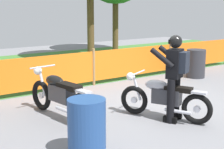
{
  "coord_description": "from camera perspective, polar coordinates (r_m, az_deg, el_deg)",
  "views": [
    {
      "loc": [
        -4.96,
        -5.46,
        2.25
      ],
      "look_at": [
        -1.22,
        -0.15,
        0.9
      ],
      "focal_mm": 53.99,
      "sensor_mm": 36.0,
      "label": 1
    }
  ],
  "objects": [
    {
      "name": "ground",
      "position": [
        7.71,
        6.79,
        -5.38
      ],
      "size": [
        24.0,
        24.0,
        0.02
      ],
      "primitive_type": "cube",
      "color": "gray"
    },
    {
      "name": "grass_verge",
      "position": [
        12.64,
        -11.52,
        1.28
      ],
      "size": [
        24.0,
        6.97,
        0.01
      ],
      "primitive_type": "cube",
      "color": "#427A33",
      "rests_on": "ground"
    },
    {
      "name": "barrier_fence",
      "position": [
        9.5,
        -3.12,
        1.38
      ],
      "size": [
        11.98,
        0.08,
        1.05
      ],
      "color": "#997547",
      "rests_on": "ground"
    },
    {
      "name": "motorcycle_lead",
      "position": [
        6.85,
        -8.84,
        -3.38
      ],
      "size": [
        0.61,
        2.07,
        0.98
      ],
      "rotation": [
        0.0,
        0.0,
        1.72
      ],
      "color": "black",
      "rests_on": "ground"
    },
    {
      "name": "motorcycle_trailing",
      "position": [
        6.78,
        8.74,
        -3.86
      ],
      "size": [
        0.98,
        1.77,
        0.91
      ],
      "rotation": [
        0.0,
        0.0,
        2.03
      ],
      "color": "black",
      "rests_on": "ground"
    },
    {
      "name": "rider_trailing",
      "position": [
        6.6,
        10.59,
        0.2
      ],
      "size": [
        0.7,
        0.78,
        1.69
      ],
      "rotation": [
        0.0,
        0.0,
        2.03
      ],
      "color": "black",
      "rests_on": "ground"
    },
    {
      "name": "oil_drum",
      "position": [
        10.87,
        14.02,
        1.82
      ],
      "size": [
        0.58,
        0.58,
        0.88
      ],
      "primitive_type": "cylinder",
      "color": "#2D2D33",
      "rests_on": "ground"
    },
    {
      "name": "spare_drum",
      "position": [
        5.14,
        -4.3,
        -8.89
      ],
      "size": [
        0.58,
        0.58,
        0.88
      ],
      "primitive_type": "cylinder",
      "color": "navy",
      "rests_on": "ground"
    }
  ]
}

